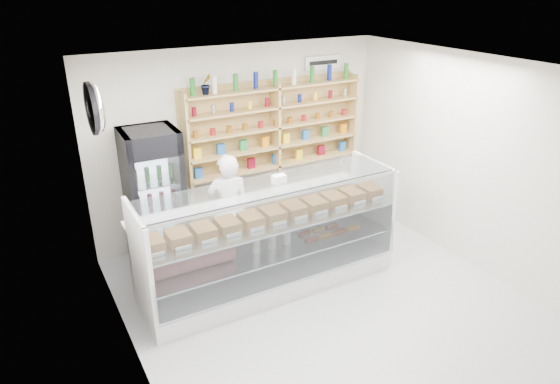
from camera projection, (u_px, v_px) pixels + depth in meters
room at (339, 203)px, 5.41m from camera, size 5.00×5.00×5.00m
display_counter at (269, 257)px, 6.32m from camera, size 3.25×0.97×1.41m
shop_worker at (229, 210)px, 6.68m from camera, size 0.66×0.53×1.57m
drinks_cooler at (155, 200)px, 6.53m from camera, size 0.71×0.69×1.92m
wall_shelving at (275, 127)px, 7.43m from camera, size 2.84×0.28×1.33m
potted_plant at (206, 84)px, 6.66m from camera, size 0.18×0.16×0.28m
security_mirror at (96, 108)px, 4.98m from camera, size 0.15×0.50×0.50m
wall_sign at (323, 62)px, 7.59m from camera, size 0.62×0.03×0.20m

